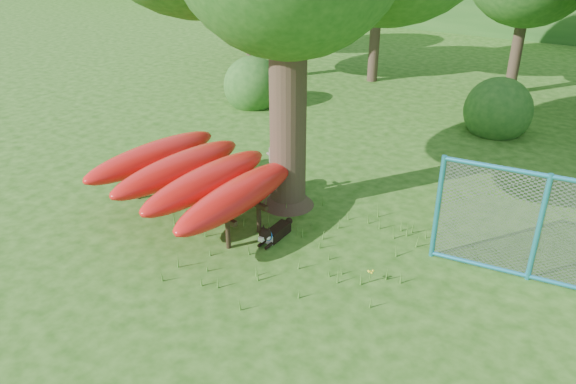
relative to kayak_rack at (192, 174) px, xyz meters
The scene contains 8 objects.
ground 2.36m from the kayak_rack, 29.76° to the right, with size 80.00×80.00×0.00m, color #204D0F.
wooden_post 1.70m from the kayak_rack, 58.50° to the left, with size 0.30×0.18×1.12m.
kayak_rack is the anchor object (origin of this frame).
husky_dog 2.00m from the kayak_rack, ahead, with size 0.24×0.96×0.43m.
fence_section 6.18m from the kayak_rack, 11.04° to the left, with size 3.24×0.41×3.17m.
wildflower_clump 3.98m from the kayak_rack, ahead, with size 0.11×0.10×0.23m.
shrub_left 7.18m from the kayak_rack, 115.80° to the left, with size 1.80×1.80×1.80m, color #24571C.
shrub_mid 8.87m from the kayak_rack, 63.76° to the left, with size 1.80×1.80×1.80m, color #24571C.
Camera 1 is at (4.85, -6.26, 5.41)m, focal length 35.00 mm.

